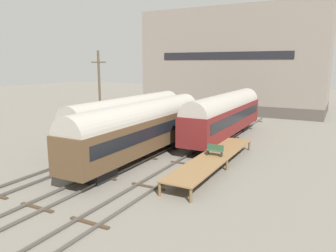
% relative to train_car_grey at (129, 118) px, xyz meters
% --- Properties ---
extents(ground_plane, '(200.00, 200.00, 0.00)m').
position_rel_train_car_grey_xyz_m(ground_plane, '(4.05, -6.53, -2.90)').
color(ground_plane, '#6B665B').
extents(track_left, '(2.60, 60.00, 0.26)m').
position_rel_train_car_grey_xyz_m(track_left, '(0.00, -6.53, -2.76)').
color(track_left, '#4C4742').
rests_on(track_left, ground).
extents(track_middle, '(2.60, 60.00, 0.26)m').
position_rel_train_car_grey_xyz_m(track_middle, '(4.05, -6.53, -2.76)').
color(track_middle, '#4C4742').
rests_on(track_middle, ground).
extents(track_right, '(2.60, 60.00, 0.26)m').
position_rel_train_car_grey_xyz_m(track_right, '(8.09, -6.53, -2.76)').
color(track_right, '#4C4742').
rests_on(track_right, ground).
extents(train_car_grey, '(2.93, 17.87, 5.09)m').
position_rel_train_car_grey_xyz_m(train_car_grey, '(0.00, 0.00, 0.00)').
color(train_car_grey, black).
rests_on(train_car_grey, ground).
extents(train_car_brown, '(2.98, 18.52, 5.18)m').
position_rel_train_car_grey_xyz_m(train_car_brown, '(4.05, -3.91, 0.05)').
color(train_car_brown, black).
rests_on(train_car_brown, ground).
extents(train_car_maroon, '(3.06, 18.59, 5.23)m').
position_rel_train_car_grey_xyz_m(train_car_maroon, '(8.09, 6.97, 0.06)').
color(train_car_maroon, black).
rests_on(train_car_maroon, ground).
extents(station_platform, '(2.51, 14.46, 1.02)m').
position_rel_train_car_grey_xyz_m(station_platform, '(10.66, -3.41, -1.96)').
color(station_platform, brown).
rests_on(station_platform, ground).
extents(bench, '(1.40, 0.40, 0.91)m').
position_rel_train_car_grey_xyz_m(bench, '(10.65, -3.18, -1.39)').
color(bench, '#2D4C33').
rests_on(bench, station_platform).
extents(person_worker, '(0.32, 0.32, 1.62)m').
position_rel_train_car_grey_xyz_m(person_worker, '(2.51, -10.80, -1.94)').
color(person_worker, '#282833').
rests_on(person_worker, ground).
extents(utility_pole, '(1.80, 0.24, 9.77)m').
position_rel_train_car_grey_xyz_m(utility_pole, '(-2.80, -1.25, 2.14)').
color(utility_pole, '#473828').
rests_on(utility_pole, ground).
extents(warehouse_building, '(31.38, 14.09, 17.74)m').
position_rel_train_car_grey_xyz_m(warehouse_building, '(1.72, 31.68, 5.96)').
color(warehouse_building, '#46403A').
rests_on(warehouse_building, ground).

